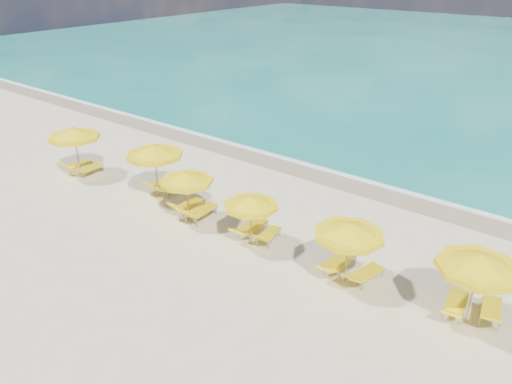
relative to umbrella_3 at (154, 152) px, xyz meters
The scene contains 22 objects.
ground_plane 5.33m from the umbrella_3, ahead, with size 120.00×120.00×0.00m, color beige.
wet_sand_band 8.82m from the umbrella_3, 55.47° to the left, with size 120.00×2.60×0.01m, color tan.
foam_line 9.48m from the umbrella_3, 58.29° to the left, with size 120.00×1.20×0.03m, color white.
whitecap_near 16.83m from the umbrella_3, 93.97° to the left, with size 14.00×0.36×0.05m, color white.
umbrella_2 5.10m from the umbrella_3, behind, with size 3.22×3.22×2.52m.
umbrella_3 is the anchor object (origin of this frame).
umbrella_4 2.83m from the umbrella_3, 14.96° to the right, with size 2.35×2.35×2.22m.
umbrella_5 6.08m from the umbrella_3, ahead, with size 2.72×2.72×2.10m.
umbrella_6 10.11m from the umbrella_3, ahead, with size 2.66×2.66×2.36m.
umbrella_7 13.97m from the umbrella_3, ahead, with size 3.08×3.08×2.46m.
lounger_2_left 5.87m from the umbrella_3, behind, with size 0.82×1.73×0.79m.
lounger_2_right 5.05m from the umbrella_3, behind, with size 0.63×1.77×0.68m.
lounger_3_left 2.07m from the umbrella_3, 128.43° to the left, with size 0.68×1.70×0.80m.
lounger_3_right 2.09m from the umbrella_3, 58.18° to the left, with size 0.72×1.90×0.73m.
lounger_4_left 3.04m from the umbrella_3, ahead, with size 0.79×1.83×0.89m.
lounger_4_right 3.69m from the umbrella_3, ahead, with size 0.82×1.99×0.93m.
lounger_5_left 5.94m from the umbrella_3, ahead, with size 0.75×1.98×0.73m.
lounger_5_right 6.75m from the umbrella_3, ahead, with size 0.84×1.67×0.75m.
lounger_6_left 9.75m from the umbrella_3, ahead, with size 0.72×2.05×0.74m.
lounger_6_right 10.81m from the umbrella_3, ahead, with size 0.86×1.80×0.69m.
lounger_7_left 13.68m from the umbrella_3, ahead, with size 0.86×1.89×0.71m.
lounger_7_right 14.63m from the umbrella_3, ahead, with size 0.91×1.81×0.75m.
Camera 1 is at (11.53, -13.15, 10.05)m, focal length 35.00 mm.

